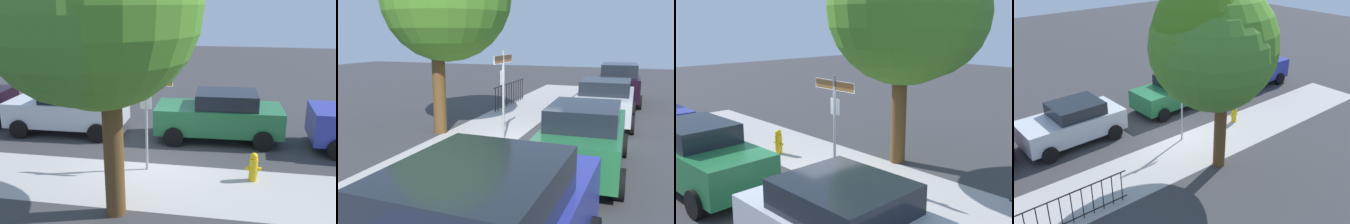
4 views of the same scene
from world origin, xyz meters
The scene contains 9 objects.
ground_plane centered at (0.00, 0.00, 0.00)m, with size 60.00×60.00×0.00m, color #38383A.
sidewalk_strip centered at (2.00, 1.30, 0.00)m, with size 24.00×2.60×0.00m, color #A9A4A2.
street_sign centered at (0.05, 0.40, 1.98)m, with size 1.45×0.07×2.78m.
shade_tree centered at (0.65, 2.64, 4.56)m, with size 4.24×4.34×6.71m.
car_blue centered at (-6.95, -2.09, 0.95)m, with size 4.45×2.18×1.89m.
car_green centered at (-1.83, -2.38, 0.85)m, with size 4.23×2.10×1.66m.
car_silver centered at (3.53, -2.31, 0.85)m, with size 4.13×2.20×1.66m.
iron_fence centered at (5.91, 2.30, 0.55)m, with size 4.01×0.04×1.07m.
fire_hydrant centered at (-2.85, 0.60, 0.38)m, with size 0.42×0.22×0.78m.
Camera 4 is at (8.95, 11.22, 7.73)m, focal length 41.16 mm.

